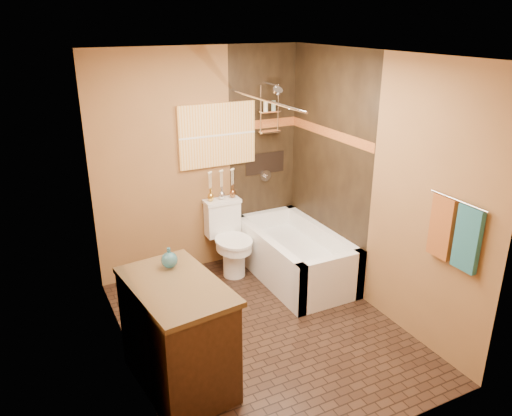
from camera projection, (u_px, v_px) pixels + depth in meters
floor at (262, 329)px, 4.74m from camera, size 3.00×3.00×0.00m
wall_left at (122, 231)px, 3.79m from camera, size 0.02×3.00×2.50m
wall_right at (373, 186)px, 4.79m from camera, size 0.02×3.00×2.50m
wall_back at (201, 163)px, 5.54m from camera, size 2.40×0.02×2.50m
wall_front at (375, 284)px, 3.04m from camera, size 2.40×0.02×2.50m
ceiling at (263, 54)px, 3.84m from camera, size 3.00×3.00×0.00m
alcove_tile_back at (263, 155)px, 5.85m from camera, size 0.85×0.01×2.50m
alcove_tile_right at (328, 166)px, 5.41m from camera, size 0.01×1.50×2.50m
mosaic_band_back at (263, 124)px, 5.71m from camera, size 0.85×0.01×0.10m
mosaic_band_right at (329, 133)px, 5.27m from camera, size 0.01×1.50×0.10m
alcove_niche at (265, 163)px, 5.89m from camera, size 0.50×0.01×0.25m
shower_fixtures at (270, 121)px, 5.62m from camera, size 0.24×0.33×1.16m
curtain_rod at (264, 100)px, 4.80m from camera, size 0.03×1.55×0.03m
towel_bar at (458, 201)px, 3.82m from camera, size 0.02×0.55×0.02m
towel_teal at (468, 239)px, 3.81m from camera, size 0.05×0.22×0.52m
towel_rust at (442, 227)px, 4.03m from camera, size 0.05×0.22×0.52m
sunset_painting at (217, 135)px, 5.49m from camera, size 0.90×0.04×0.70m
vanity_mirror at (132, 216)px, 3.40m from camera, size 0.01×1.00×0.90m
bathtub at (294, 259)px, 5.62m from camera, size 0.80×1.50×0.55m
toilet at (229, 238)px, 5.68m from camera, size 0.42×0.61×0.82m
vanity at (178, 334)px, 3.89m from camera, size 0.74×1.09×0.90m
teal_bottle at (169, 258)px, 3.94m from camera, size 0.14×0.14×0.21m
bud_vases at (222, 184)px, 5.62m from camera, size 0.34×0.07×0.34m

